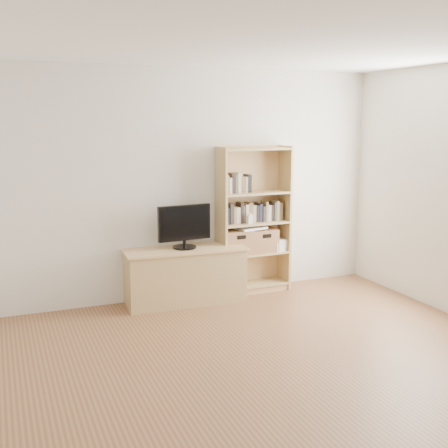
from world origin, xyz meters
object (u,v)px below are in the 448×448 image
tv_stand (185,276)px  basket_right (262,240)px  baby_monitor (250,219)px  basket_left (236,242)px  laptop (250,228)px  television (184,227)px  bookshelf (254,220)px

tv_stand → basket_right: 1.05m
baby_monitor → basket_left: 0.32m
basket_right → laptop: 0.23m
television → laptop: (0.84, 0.08, -0.09)m
television → baby_monitor: size_ratio=5.90×
basket_left → bookshelf: bearing=1.2°
basket_right → laptop: laptop is taller
tv_stand → baby_monitor: baby_monitor is taller
baby_monitor → basket_left: size_ratio=0.30×
television → basket_right: television is taller
basket_left → laptop: (0.18, -0.01, 0.16)m
bookshelf → basket_right: size_ratio=5.24×
tv_stand → bookshelf: 1.06m
baby_monitor → basket_right: 0.36m
bookshelf → television: bookshelf is taller
tv_stand → baby_monitor: size_ratio=12.69×
television → basket_right: size_ratio=1.84×
bookshelf → basket_left: size_ratio=4.97×
laptop → bookshelf: bearing=6.5°
bookshelf → basket_right: (0.11, -0.00, -0.25)m
basket_left → basket_right: 0.34m
tv_stand → basket_right: (1.00, 0.09, 0.32)m
television → baby_monitor: bearing=-5.0°
tv_stand → basket_right: bearing=8.1°
television → basket_left: (0.66, 0.08, -0.24)m
bookshelf → basket_left: (-0.23, -0.01, -0.24)m
baby_monitor → basket_left: (-0.14, 0.09, -0.27)m
basket_left → basket_right: basket_left is taller
television → laptop: television is taller
baby_monitor → laptop: 0.15m
tv_stand → laptop: bearing=8.0°
tv_stand → baby_monitor: (0.80, -0.01, 0.60)m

